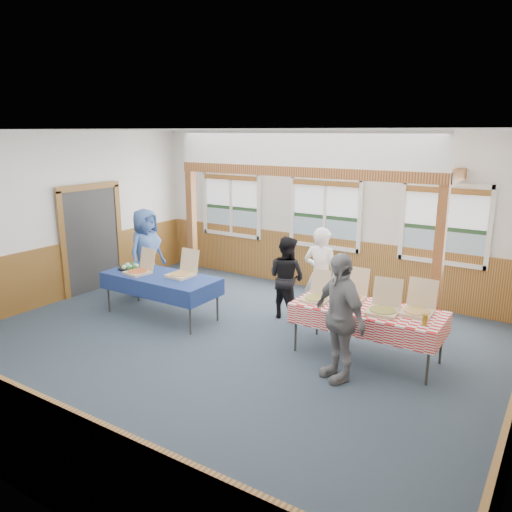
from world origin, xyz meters
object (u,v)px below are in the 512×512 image
at_px(person_grey, 339,317).
at_px(table_right, 368,311).
at_px(man_blue, 146,252).
at_px(woman_white, 321,276).
at_px(woman_black, 287,277).
at_px(table_left, 161,278).

bearing_deg(person_grey, table_right, 115.09).
xyz_separation_m(table_right, person_grey, (-0.10, -0.80, 0.15)).
height_order(table_right, man_blue, man_blue).
relative_size(woman_white, woman_black, 1.15).
relative_size(table_right, woman_black, 1.53).
distance_m(table_right, man_blue, 4.76).
xyz_separation_m(table_left, man_blue, (-1.12, 0.79, 0.16)).
relative_size(table_left, woman_black, 1.45).
distance_m(table_left, man_blue, 1.37).
bearing_deg(woman_white, table_left, 23.76).
relative_size(table_left, table_right, 0.95).
height_order(table_right, woman_black, woman_black).
height_order(man_blue, person_grey, man_blue).
height_order(table_left, woman_black, woman_black).
distance_m(woman_black, person_grey, 2.30).
relative_size(table_left, person_grey, 1.23).
bearing_deg(man_blue, table_right, -96.84).
distance_m(table_right, person_grey, 0.82).
bearing_deg(table_left, man_blue, 146.27).
xyz_separation_m(table_right, woman_white, (-1.15, 0.86, 0.13)).
relative_size(table_right, man_blue, 1.28).
bearing_deg(woman_white, man_blue, 4.33).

